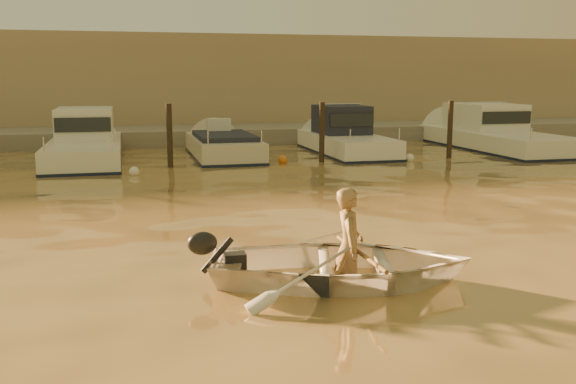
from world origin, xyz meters
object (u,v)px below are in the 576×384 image
object	(u,v)px
dinghy	(342,264)
moored_boat_2	(85,143)
moored_boat_3	(223,151)
waterfront_building	(154,85)
moored_boat_5	(495,133)
moored_boat_4	(346,137)
person	(349,246)

from	to	relation	value
dinghy	moored_boat_2	xyz separation A→B (m)	(-4.14, 14.48, 0.37)
moored_boat_3	waterfront_building	size ratio (longest dim) A/B	0.13
moored_boat_2	moored_boat_3	distance (m)	4.71
moored_boat_5	moored_boat_4	bearing A→B (deg)	180.00
moored_boat_2	moored_boat_3	world-z (taller)	moored_boat_2
moored_boat_4	moored_boat_2	bearing A→B (deg)	180.00
dinghy	person	xyz separation A→B (m)	(0.10, -0.03, 0.26)
moored_boat_2	moored_boat_5	distance (m)	15.54
moored_boat_3	moored_boat_4	xyz separation A→B (m)	(4.62, 0.00, 0.40)
person	moored_boat_2	bearing A→B (deg)	30.81
moored_boat_5	waterfront_building	xyz separation A→B (m)	(-12.66, 11.00, 1.77)
moored_boat_4	waterfront_building	world-z (taller)	waterfront_building
moored_boat_4	moored_boat_5	size ratio (longest dim) A/B	0.75
moored_boat_2	moored_boat_5	xyz separation A→B (m)	(15.54, 0.00, 0.00)
person	waterfront_building	world-z (taller)	waterfront_building
moored_boat_5	waterfront_building	bearing A→B (deg)	139.02
moored_boat_3	waterfront_building	world-z (taller)	waterfront_building
person	moored_boat_3	bearing A→B (deg)	12.74
moored_boat_3	person	bearing A→B (deg)	-91.77
moored_boat_4	waterfront_building	bearing A→B (deg)	120.33
moored_boat_3	moored_boat_2	bearing A→B (deg)	180.00
moored_boat_3	waterfront_building	bearing A→B (deg)	99.36
moored_boat_3	moored_boat_5	size ratio (longest dim) A/B	0.69
person	moored_boat_3	size ratio (longest dim) A/B	0.26
dinghy	moored_boat_2	bearing A→B (deg)	30.49
moored_boat_5	waterfront_building	size ratio (longest dim) A/B	0.19
moored_boat_2	person	bearing A→B (deg)	-73.70
person	moored_boat_4	size ratio (longest dim) A/B	0.24
dinghy	moored_boat_5	size ratio (longest dim) A/B	0.41
waterfront_building	moored_boat_4	bearing A→B (deg)	-59.67
person	moored_boat_2	distance (m)	15.11
waterfront_building	dinghy	bearing A→B (deg)	-87.15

